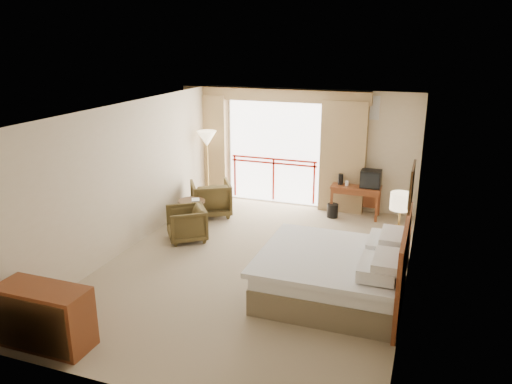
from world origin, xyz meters
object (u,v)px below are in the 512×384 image
at_px(armchair_near, 187,239).
at_px(side_table, 192,209).
at_px(bed, 336,273).
at_px(floor_lamp, 207,141).
at_px(tv, 371,179).
at_px(wastebasket, 333,211).
at_px(dresser, 44,317).
at_px(nightstand, 397,246).
at_px(armchair_far, 211,215).
at_px(desk, 356,192).
at_px(table_lamp, 401,202).

bearing_deg(armchair_near, side_table, 161.07).
xyz_separation_m(bed, floor_lamp, (-3.71, 3.42, 1.12)).
height_order(tv, wastebasket, tv).
relative_size(tv, dresser, 0.35).
distance_m(nightstand, side_table, 4.13).
distance_m(tv, armchair_far, 3.58).
bearing_deg(floor_lamp, tv, 4.16).
bearing_deg(tv, side_table, -150.80).
relative_size(bed, dresser, 1.75).
height_order(tv, side_table, tv).
distance_m(desk, armchair_near, 3.86).
bearing_deg(side_table, armchair_far, 87.43).
bearing_deg(wastebasket, desk, 33.02).
xyz_separation_m(nightstand, table_lamp, (0.00, 0.05, 0.80)).
xyz_separation_m(bed, desk, (-0.28, 3.74, 0.16)).
distance_m(bed, desk, 3.75).
relative_size(table_lamp, armchair_near, 0.87).
bearing_deg(tv, floor_lamp, -175.59).
bearing_deg(floor_lamp, armchair_near, -75.81).
height_order(armchair_far, dresser, dresser).
bearing_deg(desk, dresser, -114.79).
relative_size(side_table, dresser, 0.49).
bearing_deg(table_lamp, desk, 116.17).
relative_size(bed, tv, 4.98).
relative_size(desk, armchair_far, 1.25).
height_order(desk, dresser, dresser).
bearing_deg(nightstand, tv, 110.35).
distance_m(desk, side_table, 3.61).
xyz_separation_m(tv, floor_lamp, (-3.73, -0.27, 0.61)).
xyz_separation_m(desk, floor_lamp, (-3.43, -0.32, 0.96)).
xyz_separation_m(wastebasket, armchair_far, (-2.57, -0.77, -0.15)).
height_order(wastebasket, armchair_near, armchair_near).
height_order(wastebasket, floor_lamp, floor_lamp).
xyz_separation_m(side_table, dresser, (0.10, -4.34, -0.00)).
bearing_deg(wastebasket, floor_lamp, -179.38).
bearing_deg(tv, armchair_near, -141.92).
xyz_separation_m(nightstand, side_table, (-4.12, 0.29, 0.10)).
xyz_separation_m(bed, table_lamp, (0.78, 1.59, 0.73)).
distance_m(armchair_near, dresser, 3.76).
relative_size(wastebasket, side_table, 0.51).
bearing_deg(dresser, nightstand, 45.13).
height_order(desk, wastebasket, desk).
xyz_separation_m(desk, wastebasket, (-0.45, -0.29, -0.39)).
bearing_deg(armchair_far, side_table, 55.23).
relative_size(wastebasket, armchair_far, 0.36).
relative_size(table_lamp, floor_lamp, 0.37).
bearing_deg(nightstand, armchair_far, 165.31).
relative_size(desk, floor_lamp, 0.61).
distance_m(tv, wastebasket, 1.07).
distance_m(armchair_far, dresser, 5.21).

